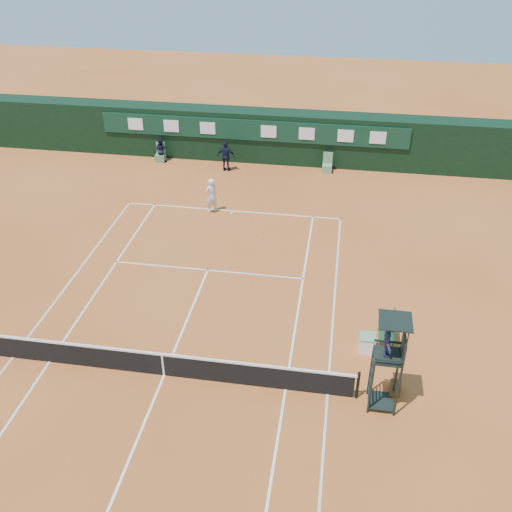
{
  "coord_description": "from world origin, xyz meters",
  "views": [
    {
      "loc": [
        5.28,
        -13.34,
        13.72
      ],
      "look_at": [
        2.17,
        6.0,
        1.2
      ],
      "focal_mm": 40.0,
      "sensor_mm": 36.0,
      "label": 1
    }
  ],
  "objects_px": {
    "umpire_chair": "(389,346)",
    "player_bench": "(390,329)",
    "tennis_net": "(163,364)",
    "player": "(211,195)",
    "cooler": "(367,343)"
  },
  "relations": [
    {
      "from": "tennis_net",
      "to": "player",
      "type": "xyz_separation_m",
      "value": [
        -1.01,
        11.64,
        0.41
      ]
    },
    {
      "from": "tennis_net",
      "to": "umpire_chair",
      "type": "distance_m",
      "value": 7.41
    },
    {
      "from": "umpire_chair",
      "to": "tennis_net",
      "type": "bearing_deg",
      "value": 178.7
    },
    {
      "from": "player_bench",
      "to": "cooler",
      "type": "distance_m",
      "value": 1.02
    },
    {
      "from": "umpire_chair",
      "to": "cooler",
      "type": "xyz_separation_m",
      "value": [
        -0.42,
        2.51,
        -2.13
      ]
    },
    {
      "from": "tennis_net",
      "to": "player",
      "type": "height_order",
      "value": "player"
    },
    {
      "from": "tennis_net",
      "to": "player_bench",
      "type": "height_order",
      "value": "same"
    },
    {
      "from": "tennis_net",
      "to": "player",
      "type": "bearing_deg",
      "value": 94.96
    },
    {
      "from": "umpire_chair",
      "to": "cooler",
      "type": "relative_size",
      "value": 5.3
    },
    {
      "from": "umpire_chair",
      "to": "player_bench",
      "type": "relative_size",
      "value": 2.85
    },
    {
      "from": "cooler",
      "to": "player",
      "type": "xyz_separation_m",
      "value": [
        -7.73,
        9.3,
        0.59
      ]
    },
    {
      "from": "player_bench",
      "to": "cooler",
      "type": "xyz_separation_m",
      "value": [
        -0.78,
        -0.6,
        -0.27
      ]
    },
    {
      "from": "umpire_chair",
      "to": "player_bench",
      "type": "distance_m",
      "value": 3.64
    },
    {
      "from": "player",
      "to": "cooler",
      "type": "bearing_deg",
      "value": 84.84
    },
    {
      "from": "tennis_net",
      "to": "cooler",
      "type": "xyz_separation_m",
      "value": [
        6.72,
        2.35,
        -0.18
      ]
    }
  ]
}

